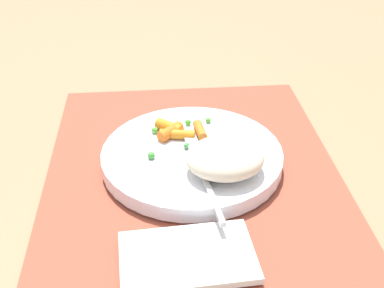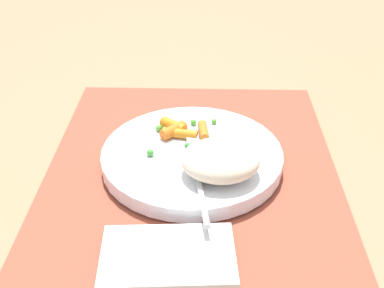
{
  "view_description": "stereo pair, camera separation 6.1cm",
  "coord_description": "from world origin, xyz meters",
  "px_view_note": "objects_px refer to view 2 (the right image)",
  "views": [
    {
      "loc": [
        -0.52,
        0.05,
        0.38
      ],
      "look_at": [
        0.0,
        0.0,
        0.04
      ],
      "focal_mm": 46.24,
      "sensor_mm": 36.0,
      "label": 1
    },
    {
      "loc": [
        -0.52,
        -0.02,
        0.38
      ],
      "look_at": [
        0.0,
        0.0,
        0.04
      ],
      "focal_mm": 46.24,
      "sensor_mm": 36.0,
      "label": 2
    }
  ],
  "objects_px": {
    "plate": "(192,157)",
    "carrot_portion": "(181,130)",
    "napkin": "(168,256)",
    "rice_mound": "(220,160)",
    "fork": "(195,162)"
  },
  "relations": [
    {
      "from": "carrot_portion",
      "to": "plate",
      "type": "bearing_deg",
      "value": -157.19
    },
    {
      "from": "fork",
      "to": "carrot_portion",
      "type": "bearing_deg",
      "value": 16.54
    },
    {
      "from": "rice_mound",
      "to": "carrot_portion",
      "type": "bearing_deg",
      "value": 30.48
    },
    {
      "from": "plate",
      "to": "carrot_portion",
      "type": "relative_size",
      "value": 3.39
    },
    {
      "from": "carrot_portion",
      "to": "napkin",
      "type": "distance_m",
      "value": 0.21
    },
    {
      "from": "carrot_portion",
      "to": "fork",
      "type": "relative_size",
      "value": 0.36
    },
    {
      "from": "rice_mound",
      "to": "napkin",
      "type": "xyz_separation_m",
      "value": [
        -0.12,
        0.05,
        -0.03
      ]
    },
    {
      "from": "plate",
      "to": "napkin",
      "type": "distance_m",
      "value": 0.17
    },
    {
      "from": "rice_mound",
      "to": "napkin",
      "type": "distance_m",
      "value": 0.14
    },
    {
      "from": "fork",
      "to": "napkin",
      "type": "bearing_deg",
      "value": 170.4
    },
    {
      "from": "plate",
      "to": "carrot_portion",
      "type": "distance_m",
      "value": 0.05
    },
    {
      "from": "napkin",
      "to": "carrot_portion",
      "type": "bearing_deg",
      "value": -0.85
    },
    {
      "from": "plate",
      "to": "napkin",
      "type": "height_order",
      "value": "plate"
    },
    {
      "from": "fork",
      "to": "napkin",
      "type": "xyz_separation_m",
      "value": [
        -0.14,
        0.02,
        -0.02
      ]
    },
    {
      "from": "fork",
      "to": "napkin",
      "type": "relative_size",
      "value": 1.4
    }
  ]
}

